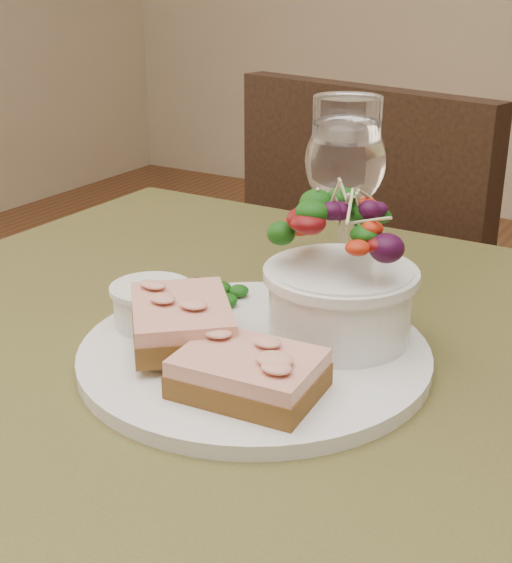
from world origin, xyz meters
The scene contains 9 objects.
cafe_table centered at (0.00, 0.00, 0.65)m, with size 0.80×0.80×0.75m.
chair_far centered at (-0.08, 0.69, 0.29)m, with size 0.51×0.51×0.90m.
dinner_plate centered at (0.01, 0.01, 0.76)m, with size 0.28×0.28×0.01m, color white.
sandwich_front centered at (0.05, -0.05, 0.78)m, with size 0.11×0.08×0.03m.
sandwich_back centered at (-0.04, -0.02, 0.78)m, with size 0.13×0.13×0.03m.
ramekin centered at (-0.08, 0.01, 0.78)m, with size 0.06×0.06×0.04m.
salad_bowl centered at (0.06, 0.07, 0.82)m, with size 0.12×0.12×0.13m.
garnish centered at (-0.07, 0.08, 0.77)m, with size 0.05×0.04×0.02m.
wine_glass centered at (0.01, 0.19, 0.87)m, with size 0.08×0.08×0.18m.
Camera 1 is at (0.31, -0.47, 1.05)m, focal length 50.00 mm.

